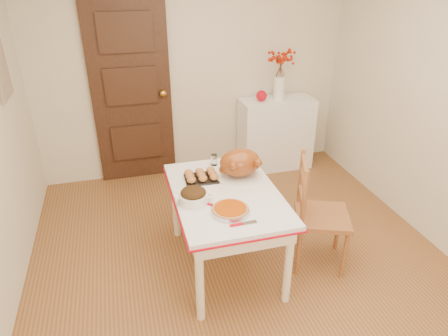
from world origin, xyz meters
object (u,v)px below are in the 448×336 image
object	(u,v)px
kitchen_table	(226,229)
chair_oak	(322,214)
pumpkin_pie	(230,209)
sideboard	(276,134)
turkey_platter	(240,164)

from	to	relation	value
kitchen_table	chair_oak	xyz separation A→B (m)	(0.76, -0.17, 0.12)
chair_oak	pumpkin_pie	xyz separation A→B (m)	(-0.81, -0.12, 0.26)
sideboard	pumpkin_pie	size ratio (longest dim) A/B	3.22
chair_oak	kitchen_table	bearing A→B (deg)	99.17
sideboard	turkey_platter	world-z (taller)	turkey_platter
kitchen_table	pumpkin_pie	size ratio (longest dim) A/B	4.44
turkey_platter	pumpkin_pie	distance (m)	0.53
pumpkin_pie	kitchen_table	bearing A→B (deg)	80.79
turkey_platter	pumpkin_pie	xyz separation A→B (m)	(-0.22, -0.47, -0.10)
pumpkin_pie	chair_oak	bearing A→B (deg)	8.60
sideboard	kitchen_table	world-z (taller)	sideboard
kitchen_table	chair_oak	world-z (taller)	chair_oak
chair_oak	pumpkin_pie	distance (m)	0.86
pumpkin_pie	sideboard	bearing A→B (deg)	59.41
sideboard	turkey_platter	xyz separation A→B (m)	(-0.90, -1.42, 0.40)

